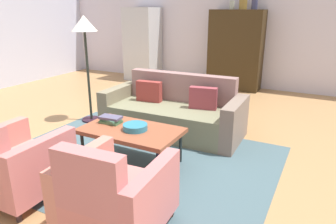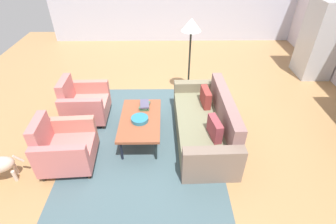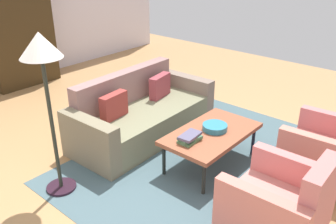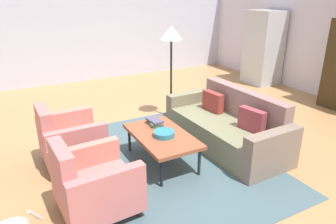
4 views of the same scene
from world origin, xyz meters
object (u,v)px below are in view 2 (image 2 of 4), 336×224
(coffee_table, at_px, (140,120))
(refrigerator, at_px, (320,40))
(floor_lamp, at_px, (191,32))
(armchair_right, at_px, (63,148))
(armchair_left, at_px, (83,104))
(book_stack, at_px, (145,105))
(couch, at_px, (207,125))
(fruit_bowl, at_px, (140,119))

(coffee_table, relative_size, refrigerator, 0.65)
(refrigerator, relative_size, floor_lamp, 1.08)
(armchair_right, bearing_deg, armchair_left, 176.59)
(book_stack, bearing_deg, armchair_right, -52.29)
(couch, distance_m, refrigerator, 3.92)
(fruit_bowl, relative_size, floor_lamp, 0.17)
(couch, relative_size, armchair_left, 2.41)
(couch, relative_size, refrigerator, 1.15)
(coffee_table, height_order, book_stack, book_stack)
(fruit_bowl, distance_m, refrigerator, 4.90)
(armchair_right, distance_m, floor_lamp, 3.16)
(couch, relative_size, fruit_bowl, 7.24)
(fruit_bowl, distance_m, floor_lamp, 2.05)
(book_stack, height_order, floor_lamp, floor_lamp)
(armchair_left, distance_m, refrigerator, 5.70)
(couch, xyz_separation_m, fruit_bowl, (0.07, -1.19, 0.19))
(floor_lamp, bearing_deg, couch, 9.00)
(book_stack, relative_size, floor_lamp, 0.17)
(coffee_table, height_order, armchair_right, armchair_right)
(couch, height_order, book_stack, couch)
(armchair_right, distance_m, book_stack, 1.55)
(couch, height_order, floor_lamp, floor_lamp)
(fruit_bowl, height_order, floor_lamp, floor_lamp)
(book_stack, height_order, refrigerator, refrigerator)
(coffee_table, relative_size, fruit_bowl, 4.09)
(armchair_right, relative_size, refrigerator, 0.48)
(armchair_right, bearing_deg, coffee_table, 113.96)
(coffee_table, height_order, fruit_bowl, fruit_bowl)
(armchair_right, distance_m, fruit_bowl, 1.29)
(armchair_left, relative_size, book_stack, 3.07)
(book_stack, bearing_deg, couch, 73.18)
(book_stack, bearing_deg, refrigerator, 116.91)
(coffee_table, distance_m, fruit_bowl, 0.10)
(coffee_table, bearing_deg, refrigerator, 120.21)
(couch, distance_m, coffee_table, 1.19)
(couch, bearing_deg, armchair_right, 102.82)
(book_stack, relative_size, refrigerator, 0.15)
(armchair_right, xyz_separation_m, refrigerator, (-3.05, 5.36, 0.58))
(coffee_table, relative_size, floor_lamp, 0.70)
(coffee_table, relative_size, book_stack, 4.19)
(coffee_table, height_order, armchair_left, armchair_left)
(fruit_bowl, height_order, refrigerator, refrigerator)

